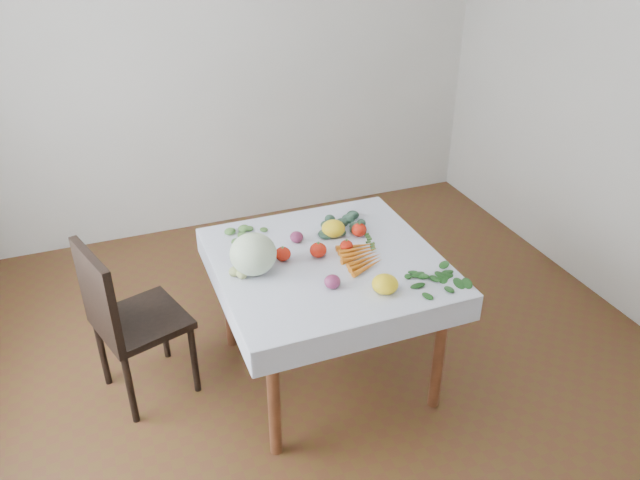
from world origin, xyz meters
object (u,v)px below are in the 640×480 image
object	(u,v)px
chair	(123,314)
heirloom_back	(333,228)
table	(327,276)
carrot_bunch	(362,256)
cabbage	(253,254)

from	to	relation	value
chair	heirloom_back	bearing A→B (deg)	0.08
table	chair	bearing A→B (deg)	168.25
table	heirloom_back	world-z (taller)	heirloom_back
chair	carrot_bunch	world-z (taller)	chair
cabbage	heirloom_back	bearing A→B (deg)	21.13
cabbage	carrot_bunch	bearing A→B (deg)	-8.44
carrot_bunch	chair	bearing A→B (deg)	167.06
table	carrot_bunch	bearing A→B (deg)	-19.97
heirloom_back	carrot_bunch	distance (m)	0.28
table	carrot_bunch	world-z (taller)	carrot_bunch
table	cabbage	distance (m)	0.43
cabbage	heirloom_back	size ratio (longest dim) A/B	1.79
table	carrot_bunch	distance (m)	0.21
heirloom_back	cabbage	bearing A→B (deg)	-158.87
cabbage	heirloom_back	xyz separation A→B (m)	(0.50, 0.19, -0.06)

